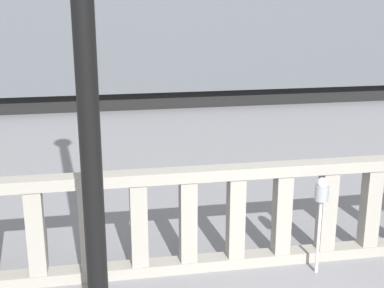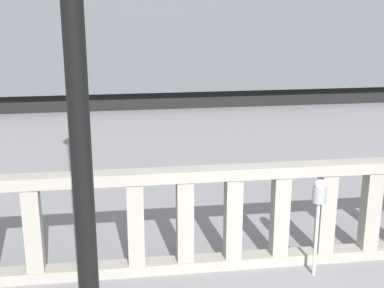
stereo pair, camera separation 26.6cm
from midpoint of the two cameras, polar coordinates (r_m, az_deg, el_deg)
name	(u,v)px [view 2 (the right image)]	position (r m, az deg, el deg)	size (l,w,h in m)	color
balustrade	(257,216)	(6.77, 8.03, -7.67)	(13.39, 0.24, 1.33)	gray
lamppost	(74,46)	(4.66, -10.82, 10.27)	(0.43, 0.43, 5.54)	black
parking_meter	(319,200)	(6.56, 14.52, -5.78)	(0.16, 0.16, 1.25)	silver
train_near	(169,35)	(16.68, -1.99, 11.53)	(21.27, 3.19, 4.47)	black
train_far	(141,18)	(31.51, -5.20, 13.27)	(22.36, 2.68, 4.04)	black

